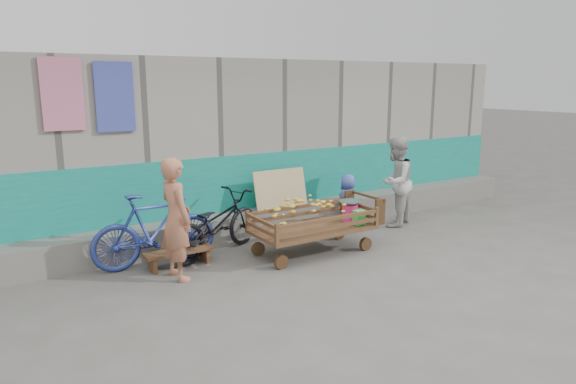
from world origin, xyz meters
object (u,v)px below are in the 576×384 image
banana_cart (311,216)px  child (348,201)px  bicycle_dark (216,224)px  bicycle_blue (155,230)px  vendor_man (176,219)px  woman (395,182)px  bench (179,254)px

banana_cart → child: child is taller
bicycle_dark → bicycle_blue: bearing=67.0°
vendor_man → woman: vendor_man is taller
banana_cart → bicycle_blue: bearing=161.3°
bicycle_blue → bench: bearing=-127.1°
vendor_man → woman: (4.32, 0.39, -0.00)m
woman → bicycle_dark: woman is taller
bench → woman: 4.20m
vendor_man → child: vendor_man is taller
bench → bicycle_dark: 0.78m
bench → bicycle_dark: size_ratio=0.54×
child → bicycle_blue: bicycle_blue is taller
vendor_man → woman: 4.34m
vendor_man → woman: size_ratio=1.01×
vendor_man → bicycle_blue: 0.70m
banana_cart → bicycle_blue: bicycle_blue is taller
vendor_man → bench: bearing=-27.6°
banana_cart → bench: bearing=164.8°
bench → vendor_man: 0.79m
woman → child: (-0.82, 0.35, -0.33)m
banana_cart → child: size_ratio=2.07×
bicycle_blue → bicycle_dark: bearing=-88.0°
woman → bicycle_blue: bearing=-30.1°
bicycle_dark → bicycle_blue: 0.96m
banana_cart → bench: 2.05m
bench → banana_cart: bearing=-15.2°
child → bicycle_dark: size_ratio=0.54×
vendor_man → bicycle_blue: (-0.10, 0.63, -0.29)m
woman → child: bearing=-50.1°
woman → bicycle_dark: 3.49m
banana_cart → bicycle_blue: size_ratio=1.14×
banana_cart → vendor_man: (-2.11, 0.11, 0.24)m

